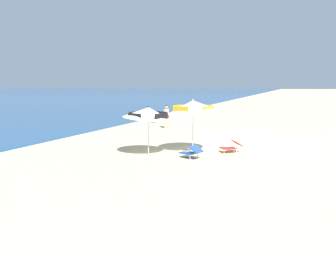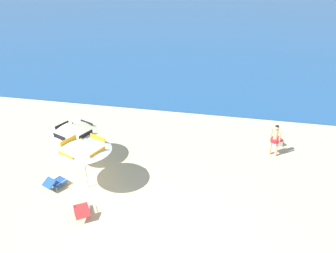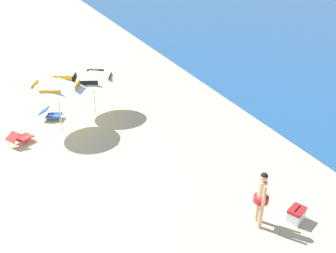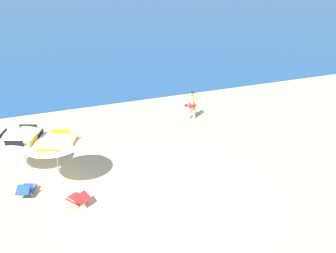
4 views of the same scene
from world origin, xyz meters
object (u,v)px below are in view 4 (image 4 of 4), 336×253
at_px(beach_umbrella_striped_second, 21,133).
at_px(person_standing_near_shore, 192,103).
at_px(cooler_box, 189,108).
at_px(lounge_chair_beside_umbrella, 26,189).
at_px(lounge_chair_under_umbrella, 78,198).
at_px(beach_umbrella_striped_main, 54,139).

height_order(beach_umbrella_striped_second, person_standing_near_shore, beach_umbrella_striped_second).
bearing_deg(person_standing_near_shore, cooler_box, 74.08).
bearing_deg(lounge_chair_beside_umbrella, person_standing_near_shore, 26.05).
bearing_deg(lounge_chair_beside_umbrella, lounge_chair_under_umbrella, -36.32).
relative_size(lounge_chair_beside_umbrella, person_standing_near_shore, 0.64).
relative_size(beach_umbrella_striped_second, cooler_box, 4.13).
relative_size(beach_umbrella_striped_main, lounge_chair_beside_umbrella, 3.01).
distance_m(beach_umbrella_striped_main, lounge_chair_beside_umbrella, 2.17).
bearing_deg(beach_umbrella_striped_main, cooler_box, 32.65).
xyz_separation_m(beach_umbrella_striped_main, lounge_chair_beside_umbrella, (-1.28, -0.29, -1.73)).
bearing_deg(cooler_box, lounge_chair_beside_umbrella, -149.74).
xyz_separation_m(beach_umbrella_striped_main, lounge_chair_under_umbrella, (0.49, -1.59, -1.73)).
relative_size(beach_umbrella_striped_main, person_standing_near_shore, 1.92).
height_order(beach_umbrella_striped_main, lounge_chair_under_umbrella, beach_umbrella_striped_main).
distance_m(beach_umbrella_striped_second, lounge_chair_beside_umbrella, 2.40).
bearing_deg(lounge_chair_under_umbrella, person_standing_near_shore, 38.48).
height_order(beach_umbrella_striped_main, person_standing_near_shore, beach_umbrella_striped_main).
bearing_deg(lounge_chair_under_umbrella, beach_umbrella_striped_main, 107.15).
bearing_deg(cooler_box, beach_umbrella_striped_main, -147.35).
bearing_deg(lounge_chair_beside_umbrella, cooler_box, 30.26).
relative_size(beach_umbrella_striped_main, beach_umbrella_striped_second, 1.25).
distance_m(lounge_chair_under_umbrella, cooler_box, 9.90).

